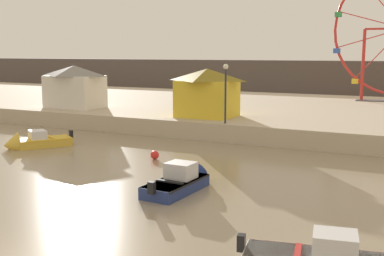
{
  "coord_description": "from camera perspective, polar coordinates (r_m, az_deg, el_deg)",
  "views": [
    {
      "loc": [
        8.93,
        -8.12,
        5.38
      ],
      "look_at": [
        -1.09,
        11.52,
        1.96
      ],
      "focal_mm": 45.8,
      "sensor_mm": 36.0,
      "label": 1
    }
  ],
  "objects": [
    {
      "name": "distant_town_skyline",
      "position": [
        60.45,
        18.58,
        5.34
      ],
      "size": [
        140.0,
        3.0,
        4.4
      ],
      "primitive_type": "cube",
      "color": "#564C47",
      "rests_on": "ground_plane"
    },
    {
      "name": "mooring_buoy_orange",
      "position": [
        24.97,
        -4.37,
        -3.14
      ],
      "size": [
        0.44,
        0.44,
        0.44
      ],
      "primitive_type": "sphere",
      "color": "red",
      "rests_on": "ground_plane"
    },
    {
      "name": "promenade_lamp_near",
      "position": [
        29.54,
        3.93,
        5.1
      ],
      "size": [
        0.32,
        0.32,
        3.58
      ],
      "color": "#2D2D33",
      "rests_on": "quay_promenade"
    },
    {
      "name": "motorboat_navy_blue",
      "position": [
        19.66,
        -0.88,
        -6.07
      ],
      "size": [
        1.48,
        4.18,
        1.5
      ],
      "rotation": [
        0.0,
        0.0,
        1.53
      ],
      "color": "navy",
      "rests_on": "ground_plane"
    },
    {
      "name": "motorboat_mustard_yellow",
      "position": [
        29.43,
        -18.08,
        -1.56
      ],
      "size": [
        3.23,
        3.87,
        1.4
      ],
      "rotation": [
        0.0,
        0.0,
        4.13
      ],
      "color": "gold",
      "rests_on": "ground_plane"
    },
    {
      "name": "carnival_booth_white_ticket",
      "position": [
        39.11,
        -13.5,
        4.8
      ],
      "size": [
        4.68,
        3.11,
        3.27
      ],
      "rotation": [
        0.0,
        0.0,
        -0.02
      ],
      "color": "silver",
      "rests_on": "quay_promenade"
    },
    {
      "name": "quay_promenade",
      "position": [
        39.84,
        13.88,
        1.6
      ],
      "size": [
        110.0,
        23.86,
        1.11
      ],
      "primitive_type": "cube",
      "color": "#B7A88E",
      "rests_on": "ground_plane"
    },
    {
      "name": "carnival_booth_yellow_awning",
      "position": [
        32.69,
        1.78,
        4.24
      ],
      "size": [
        4.08,
        3.38,
        3.2
      ],
      "rotation": [
        0.0,
        0.0,
        0.03
      ],
      "color": "yellow",
      "rests_on": "quay_promenade"
    }
  ]
}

